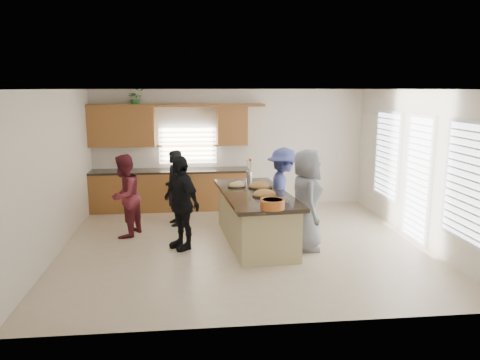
{
  "coord_description": "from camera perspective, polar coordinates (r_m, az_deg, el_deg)",
  "views": [
    {
      "loc": [
        -0.93,
        -8.15,
        2.82
      ],
      "look_at": [
        -0.04,
        0.28,
        1.15
      ],
      "focal_mm": 35.0,
      "sensor_mm": 36.0,
      "label": 1
    }
  ],
  "objects": [
    {
      "name": "back_cabinetry",
      "position": [
        11.06,
        -8.75,
        1.08
      ],
      "size": [
        4.08,
        0.66,
        2.46
      ],
      "color": "olive",
      "rests_on": "ground"
    },
    {
      "name": "woman_right_back",
      "position": [
        9.14,
        5.31,
        -1.35
      ],
      "size": [
        0.76,
        1.17,
        1.7
      ],
      "primitive_type": "imported",
      "rotation": [
        0.0,
        0.0,
        1.45
      ],
      "color": "#3A437E",
      "rests_on": "ground"
    },
    {
      "name": "salad_bowl",
      "position": [
        7.38,
        3.97,
        -2.89
      ],
      "size": [
        0.39,
        0.39,
        0.15
      ],
      "color": "#BB5C22",
      "rests_on": "island"
    },
    {
      "name": "room_shell",
      "position": [
        8.26,
        0.46,
        4.75
      ],
      "size": [
        6.52,
        6.02,
        2.81
      ],
      "color": "silver",
      "rests_on": "ground"
    },
    {
      "name": "woman_left_mid",
      "position": [
        9.19,
        -13.93,
        -1.9
      ],
      "size": [
        0.84,
        0.94,
        1.59
      ],
      "primitive_type": "imported",
      "rotation": [
        0.0,
        0.0,
        -1.93
      ],
      "color": "maroon",
      "rests_on": "ground"
    },
    {
      "name": "potted_plant",
      "position": [
        11.04,
        -12.58,
        9.75
      ],
      "size": [
        0.45,
        0.42,
        0.4
      ],
      "primitive_type": "imported",
      "rotation": [
        0.0,
        0.0,
        0.35
      ],
      "color": "#317A31",
      "rests_on": "back_cabinetry"
    },
    {
      "name": "platter_back",
      "position": [
        9.0,
        -0.41,
        -0.68
      ],
      "size": [
        0.35,
        0.35,
        0.14
      ],
      "color": "black",
      "rests_on": "island"
    },
    {
      "name": "island",
      "position": [
        8.68,
        1.88,
        -4.7
      ],
      "size": [
        1.37,
        2.79,
        0.95
      ],
      "rotation": [
        0.0,
        0.0,
        0.08
      ],
      "color": "tan",
      "rests_on": "ground"
    },
    {
      "name": "woman_left_front",
      "position": [
        8.31,
        -7.21,
        -2.76
      ],
      "size": [
        0.9,
        1.04,
        1.67
      ],
      "primitive_type": "imported",
      "rotation": [
        0.0,
        0.0,
        -0.96
      ],
      "color": "black",
      "rests_on": "ground"
    },
    {
      "name": "woman_right_front",
      "position": [
        8.26,
        8.09,
        -2.44
      ],
      "size": [
        0.62,
        0.91,
        1.79
      ],
      "primitive_type": "imported",
      "rotation": [
        0.0,
        0.0,
        1.51
      ],
      "color": "slate",
      "rests_on": "ground"
    },
    {
      "name": "platter_mid",
      "position": [
        8.93,
        2.46,
        -0.78
      ],
      "size": [
        0.46,
        0.46,
        0.19
      ],
      "color": "black",
      "rests_on": "island"
    },
    {
      "name": "plate_stack",
      "position": [
        9.27,
        0.01,
        -0.34
      ],
      "size": [
        0.19,
        0.19,
        0.05
      ],
      "primitive_type": "cylinder",
      "color": "#C290D2",
      "rests_on": "island"
    },
    {
      "name": "clear_cup",
      "position": [
        7.77,
        5.62,
        -2.41
      ],
      "size": [
        0.08,
        0.08,
        0.11
      ],
      "primitive_type": "cylinder",
      "color": "white",
      "rests_on": "island"
    },
    {
      "name": "woman_left_back",
      "position": [
        9.78,
        -8.0,
        -0.96
      ],
      "size": [
        0.5,
        0.65,
        1.57
      ],
      "primitive_type": "imported",
      "rotation": [
        0.0,
        0.0,
        -1.33
      ],
      "color": "black",
      "rests_on": "ground"
    },
    {
      "name": "right_wall_glazing",
      "position": [
        9.15,
        21.02,
        1.1
      ],
      "size": [
        0.06,
        4.0,
        2.25
      ],
      "color": "white",
      "rests_on": "ground"
    },
    {
      "name": "platter_front",
      "position": [
        8.24,
        3.01,
        -1.79
      ],
      "size": [
        0.45,
        0.45,
        0.18
      ],
      "color": "black",
      "rests_on": "island"
    },
    {
      "name": "floor",
      "position": [
        8.68,
        0.44,
        -7.82
      ],
      "size": [
        6.5,
        6.5,
        0.0
      ],
      "primitive_type": "plane",
      "color": "beige",
      "rests_on": "ground"
    },
    {
      "name": "flower_vase",
      "position": [
        9.71,
        1.13,
        1.41
      ],
      "size": [
        0.14,
        0.14,
        0.44
      ],
      "color": "silver",
      "rests_on": "island"
    }
  ]
}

